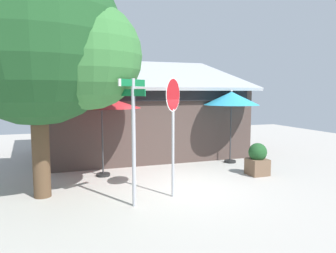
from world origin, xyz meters
TOP-DOWN VIEW (x-y plane):
  - ground_plane at (0.00, 0.00)m, footprint 28.00×28.00m
  - cafe_building at (0.34, 5.33)m, footprint 8.26×5.70m
  - street_sign_post at (-1.54, -1.10)m, footprint 0.71×0.66m
  - stop_sign at (-0.44, -0.75)m, footprint 0.59×0.62m
  - patio_umbrella_crimson_left at (-1.87, 1.88)m, footprint 2.47×2.47m
  - patio_umbrella_teal_center at (3.00, 2.27)m, footprint 2.09×2.09m
  - shade_tree at (-3.40, 0.24)m, footprint 4.63×4.28m
  - sidewalk_planter at (2.89, 0.37)m, footprint 0.61×0.61m

SIDE VIEW (x-z plane):
  - ground_plane at x=0.00m, z-range -0.10..0.00m
  - sidewalk_planter at x=2.89m, z-range -0.01..1.04m
  - cafe_building at x=0.34m, z-range -0.57..3.71m
  - street_sign_post at x=-1.54m, z-range 0.31..3.30m
  - stop_sign at x=-0.44m, z-range 0.63..3.67m
  - patio_umbrella_crimson_left at x=-1.87m, z-range 1.04..3.68m
  - patio_umbrella_teal_center at x=3.00m, z-range 1.05..3.82m
  - shade_tree at x=-3.40m, z-range 0.83..6.96m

